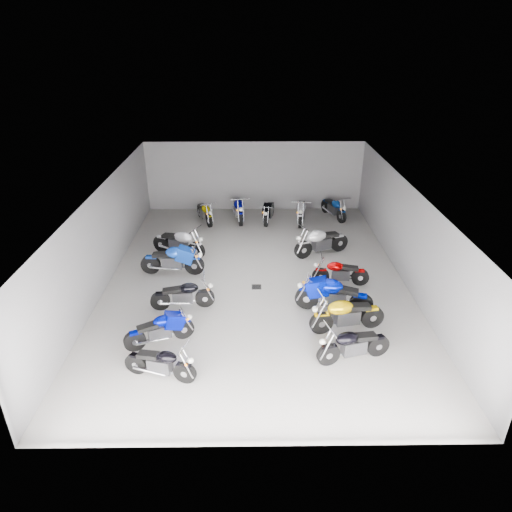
# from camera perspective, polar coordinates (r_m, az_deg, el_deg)

# --- Properties ---
(ground) EXTENTS (14.00, 14.00, 0.00)m
(ground) POSITION_cam_1_polar(r_m,az_deg,el_deg) (15.63, 0.04, -2.98)
(ground) COLOR gray
(ground) RESTS_ON ground
(wall_back) EXTENTS (10.00, 0.10, 3.20)m
(wall_back) POSITION_cam_1_polar(r_m,az_deg,el_deg) (21.51, -0.20, 9.93)
(wall_back) COLOR slate
(wall_back) RESTS_ON ground
(wall_left) EXTENTS (0.10, 14.00, 3.20)m
(wall_left) POSITION_cam_1_polar(r_m,az_deg,el_deg) (15.68, -18.57, 2.19)
(wall_left) COLOR slate
(wall_left) RESTS_ON ground
(wall_right) EXTENTS (0.10, 14.00, 3.20)m
(wall_right) POSITION_cam_1_polar(r_m,az_deg,el_deg) (15.79, 18.52, 2.36)
(wall_right) COLOR slate
(wall_right) RESTS_ON ground
(ceiling) EXTENTS (10.00, 14.00, 0.04)m
(ceiling) POSITION_cam_1_polar(r_m,az_deg,el_deg) (14.34, 0.04, 8.33)
(ceiling) COLOR black
(ceiling) RESTS_ON wall_back
(drain_grate) EXTENTS (0.32, 0.32, 0.01)m
(drain_grate) POSITION_cam_1_polar(r_m,az_deg,el_deg) (15.19, 0.06, -3.88)
(drain_grate) COLOR black
(drain_grate) RESTS_ON ground
(motorcycle_left_a) EXTENTS (1.82, 0.63, 0.82)m
(motorcycle_left_a) POSITION_cam_1_polar(r_m,az_deg,el_deg) (11.52, -11.83, -12.95)
(motorcycle_left_a) COLOR black
(motorcycle_left_a) RESTS_ON ground
(motorcycle_left_b) EXTENTS (1.81, 0.88, 0.84)m
(motorcycle_left_b) POSITION_cam_1_polar(r_m,az_deg,el_deg) (12.63, -11.89, -8.97)
(motorcycle_left_b) COLOR black
(motorcycle_left_b) RESTS_ON ground
(motorcycle_left_c) EXTENTS (1.95, 0.44, 0.86)m
(motorcycle_left_c) POSITION_cam_1_polar(r_m,az_deg,el_deg) (14.04, -9.08, -4.80)
(motorcycle_left_c) COLOR black
(motorcycle_left_c) RESTS_ON ground
(motorcycle_left_e) EXTENTS (2.23, 0.47, 0.98)m
(motorcycle_left_e) POSITION_cam_1_polar(r_m,az_deg,el_deg) (16.03, -10.33, -0.50)
(motorcycle_left_e) COLOR black
(motorcycle_left_e) RESTS_ON ground
(motorcycle_left_f) EXTENTS (2.07, 1.03, 0.97)m
(motorcycle_left_f) POSITION_cam_1_polar(r_m,az_deg,el_deg) (17.35, -9.59, 1.68)
(motorcycle_left_f) COLOR black
(motorcycle_left_f) RESTS_ON ground
(motorcycle_right_a) EXTENTS (1.97, 0.65, 0.88)m
(motorcycle_right_a) POSITION_cam_1_polar(r_m,az_deg,el_deg) (12.06, 12.04, -10.78)
(motorcycle_right_a) COLOR black
(motorcycle_right_a) RESTS_ON ground
(motorcycle_right_b) EXTENTS (2.17, 0.59, 0.96)m
(motorcycle_right_b) POSITION_cam_1_polar(r_m,az_deg,el_deg) (13.10, 11.24, -7.17)
(motorcycle_right_b) COLOR black
(motorcycle_right_b) RESTS_ON ground
(motorcycle_right_c) EXTENTS (2.30, 0.73, 1.03)m
(motorcycle_right_c) POSITION_cam_1_polar(r_m,az_deg,el_deg) (13.84, 9.60, -4.88)
(motorcycle_right_c) COLOR black
(motorcycle_right_c) RESTS_ON ground
(motorcycle_right_d) EXTENTS (1.89, 0.41, 0.83)m
(motorcycle_right_d) POSITION_cam_1_polar(r_m,az_deg,el_deg) (15.40, 10.44, -2.02)
(motorcycle_right_d) COLOR black
(motorcycle_right_d) RESTS_ON ground
(motorcycle_right_f) EXTENTS (2.15, 1.03, 1.00)m
(motorcycle_right_f) POSITION_cam_1_polar(r_m,az_deg,el_deg) (17.32, 8.12, 1.81)
(motorcycle_right_f) COLOR black
(motorcycle_right_f) RESTS_ON ground
(motorcycle_back_b) EXTENTS (0.86, 1.85, 0.85)m
(motorcycle_back_b) POSITION_cam_1_polar(r_m,az_deg,el_deg) (20.38, -6.43, 5.47)
(motorcycle_back_b) COLOR black
(motorcycle_back_b) RESTS_ON ground
(motorcycle_back_c) EXTENTS (0.54, 2.24, 0.99)m
(motorcycle_back_c) POSITION_cam_1_polar(r_m,az_deg,el_deg) (20.53, -2.22, 5.99)
(motorcycle_back_c) COLOR black
(motorcycle_back_c) RESTS_ON ground
(motorcycle_back_d) EXTENTS (0.57, 1.96, 0.87)m
(motorcycle_back_d) POSITION_cam_1_polar(r_m,az_deg,el_deg) (20.36, 1.62, 5.63)
(motorcycle_back_d) COLOR black
(motorcycle_back_d) RESTS_ON ground
(motorcycle_back_e) EXTENTS (0.52, 2.15, 0.95)m
(motorcycle_back_e) POSITION_cam_1_polar(r_m,az_deg,el_deg) (20.38, 5.66, 5.66)
(motorcycle_back_e) COLOR black
(motorcycle_back_e) RESTS_ON ground
(motorcycle_back_f) EXTENTS (0.85, 1.93, 0.89)m
(motorcycle_back_f) POSITION_cam_1_polar(r_m,az_deg,el_deg) (21.04, 9.71, 5.98)
(motorcycle_back_f) COLOR black
(motorcycle_back_f) RESTS_ON ground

